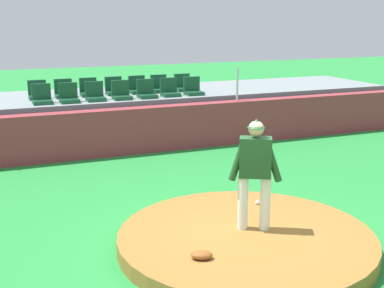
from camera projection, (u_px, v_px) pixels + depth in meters
ground_plane at (246, 247)px, 7.96m from camera, size 60.00×60.00×0.00m
pitchers_mound at (246, 240)px, 7.93m from camera, size 3.90×3.90×0.24m
pitcher at (255, 166)px, 7.82m from camera, size 0.76×0.47×1.73m
baseball at (257, 202)px, 9.09m from camera, size 0.07×0.07×0.07m
fielding_glove at (202, 255)px, 7.04m from camera, size 0.35×0.30×0.11m
brick_barrier at (133, 131)px, 13.34m from camera, size 17.68×0.40×1.17m
fence_post_right at (237, 85)px, 14.20m from camera, size 0.06×0.06×0.90m
bleacher_platform at (113, 115)px, 15.17m from camera, size 17.15×3.16×1.26m
stadium_chair_0 at (42, 98)px, 13.29m from camera, size 0.48×0.44×0.50m
stadium_chair_1 at (69, 96)px, 13.49m from camera, size 0.48×0.44×0.50m
stadium_chair_2 at (95, 95)px, 13.77m from camera, size 0.48×0.44×0.50m
stadium_chair_3 at (121, 93)px, 14.01m from camera, size 0.48×0.44×0.50m
stadium_chair_4 at (146, 92)px, 14.26m from camera, size 0.48×0.44×0.50m
stadium_chair_5 at (170, 90)px, 14.57m from camera, size 0.48×0.44×0.50m
stadium_chair_6 at (193, 89)px, 14.82m from camera, size 0.48×0.44×0.50m
stadium_chair_7 at (38, 93)px, 14.05m from camera, size 0.48×0.44×0.50m
stadium_chair_8 at (64, 92)px, 14.31m from camera, size 0.48×0.44×0.50m
stadium_chair_9 at (89, 90)px, 14.58m from camera, size 0.48×0.44×0.50m
stadium_chair_10 at (114, 89)px, 14.84m from camera, size 0.48×0.44×0.50m
stadium_chair_11 at (138, 88)px, 15.10m from camera, size 0.48×0.44×0.50m
stadium_chair_12 at (160, 87)px, 15.34m from camera, size 0.48×0.44×0.50m
stadium_chair_13 at (183, 85)px, 15.60m from camera, size 0.48×0.44×0.50m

